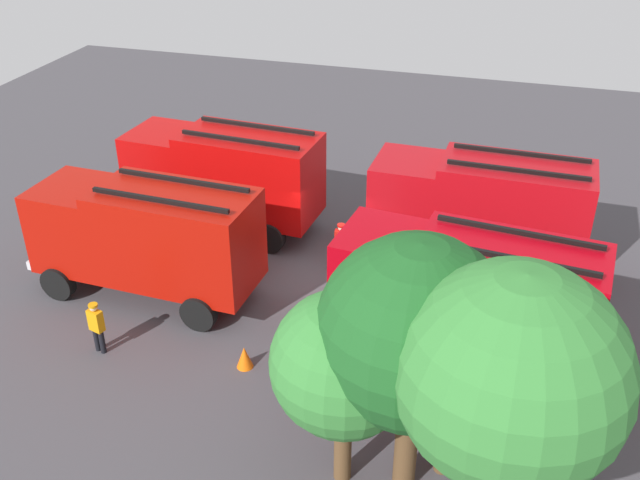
% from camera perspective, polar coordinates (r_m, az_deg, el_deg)
% --- Properties ---
extents(ground_plane, '(46.47, 46.47, 0.00)m').
position_cam_1_polar(ground_plane, '(24.07, -0.00, -2.89)').
color(ground_plane, '#423F44').
extents(fire_truck_0, '(7.26, 2.91, 3.88)m').
position_cam_1_polar(fire_truck_0, '(24.49, 12.43, 2.77)').
color(fire_truck_0, '#B30C13').
rests_on(fire_truck_0, ground).
extents(fire_truck_1, '(7.35, 3.15, 3.88)m').
position_cam_1_polar(fire_truck_1, '(26.38, -7.54, 5.26)').
color(fire_truck_1, '#BB0908').
rests_on(fire_truck_1, ground).
extents(fire_truck_2, '(7.42, 3.37, 3.88)m').
position_cam_1_polar(fire_truck_2, '(19.92, 11.44, -3.90)').
color(fire_truck_2, '#B6030E').
rests_on(fire_truck_2, ground).
extents(fire_truck_3, '(7.30, 3.02, 3.88)m').
position_cam_1_polar(fire_truck_3, '(22.76, -13.46, 0.44)').
color(fire_truck_3, '#AB0F06').
rests_on(fire_truck_3, ground).
extents(firefighter_0, '(0.48, 0.41, 1.72)m').
position_cam_1_polar(firefighter_0, '(19.55, -1.30, -8.23)').
color(firefighter_0, black).
rests_on(firefighter_0, ground).
extents(firefighter_1, '(0.47, 0.34, 1.61)m').
position_cam_1_polar(firefighter_1, '(21.29, -17.11, -6.42)').
color(firefighter_1, black).
rests_on(firefighter_1, ground).
extents(firefighter_2, '(0.45, 0.29, 1.64)m').
position_cam_1_polar(firefighter_2, '(24.11, 1.66, -0.30)').
color(firefighter_2, black).
rests_on(firefighter_2, ground).
extents(tree_0, '(4.28, 4.28, 6.63)m').
position_cam_1_polar(tree_0, '(13.62, 14.75, -10.32)').
color(tree_0, brown).
rests_on(tree_0, ground).
extents(tree_1, '(3.11, 3.11, 4.82)m').
position_cam_1_polar(tree_1, '(15.74, 10.50, -9.18)').
color(tree_1, brown).
rests_on(tree_1, ground).
extents(tree_2, '(4.05, 4.05, 6.28)m').
position_cam_1_polar(tree_2, '(14.70, 7.48, -7.23)').
color(tree_2, brown).
rests_on(tree_2, ground).
extents(tree_3, '(3.17, 3.17, 4.91)m').
position_cam_1_polar(tree_3, '(15.28, 1.94, -9.69)').
color(tree_3, brown).
rests_on(tree_3, ground).
extents(traffic_cone_0, '(0.47, 0.47, 0.67)m').
position_cam_1_polar(traffic_cone_0, '(19.55, 16.84, -12.21)').
color(traffic_cone_0, '#F2600C').
rests_on(traffic_cone_0, ground).
extents(traffic_cone_1, '(0.45, 0.45, 0.64)m').
position_cam_1_polar(traffic_cone_1, '(18.77, 17.19, -14.46)').
color(traffic_cone_1, '#F2600C').
rests_on(traffic_cone_1, ground).
extents(traffic_cone_2, '(0.46, 0.46, 0.66)m').
position_cam_1_polar(traffic_cone_2, '(20.27, -5.94, -9.12)').
color(traffic_cone_2, '#F2600C').
rests_on(traffic_cone_2, ground).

